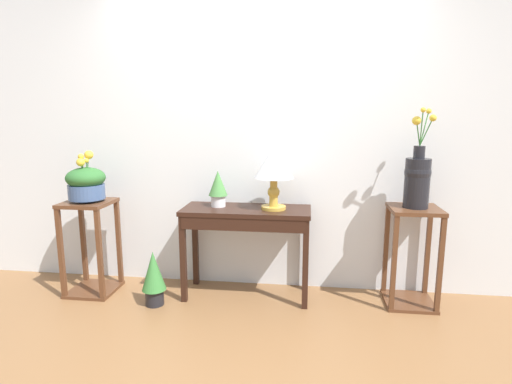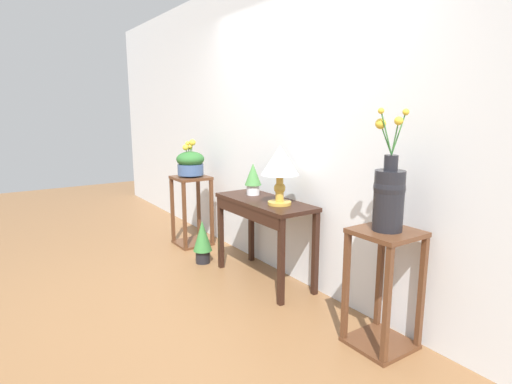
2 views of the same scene
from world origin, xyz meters
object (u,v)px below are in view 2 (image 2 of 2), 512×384
console_table (262,213)px  potted_plant_floor (202,240)px  pedestal_stand_left (192,211)px  pedestal_stand_right (383,289)px  planter_bowl_wide_left (190,163)px  table_lamp (280,164)px  potted_plant_on_console (253,178)px  flower_vase_tall_right (389,193)px

console_table → potted_plant_floor: console_table is taller
pedestal_stand_left → pedestal_stand_right: size_ratio=1.00×
planter_bowl_wide_left → pedestal_stand_right: size_ratio=0.53×
potted_plant_floor → planter_bowl_wide_left: bearing=163.8°
table_lamp → potted_plant_on_console: 0.49m
pedestal_stand_right → planter_bowl_wide_left: bearing=-177.6°
console_table → flower_vase_tall_right: flower_vase_tall_right is taller
potted_plant_on_console → potted_plant_floor: (-0.46, -0.31, -0.67)m
pedestal_stand_right → table_lamp: bearing=-179.1°
table_lamp → planter_bowl_wide_left: size_ratio=1.19×
console_table → pedestal_stand_left: bearing=-177.0°
flower_vase_tall_right → potted_plant_floor: flower_vase_tall_right is taller
console_table → potted_plant_on_console: potted_plant_on_console is taller
table_lamp → potted_plant_floor: size_ratio=1.11×
pedestal_stand_right → flower_vase_tall_right: (-0.00, -0.00, 0.63)m
potted_plant_on_console → pedestal_stand_left: 1.19m
pedestal_stand_left → potted_plant_floor: bearing=-16.2°
console_table → potted_plant_on_console: bearing=165.7°
planter_bowl_wide_left → pedestal_stand_right: bearing=2.4°
table_lamp → pedestal_stand_right: size_ratio=0.62×
console_table → pedestal_stand_right: 1.33m
table_lamp → planter_bowl_wide_left: table_lamp is taller
potted_plant_on_console → flower_vase_tall_right: bearing=-0.8°
table_lamp → potted_plant_floor: 1.28m
pedestal_stand_right → potted_plant_floor: pedestal_stand_right is taller
table_lamp → pedestal_stand_left: bearing=-176.6°
potted_plant_on_console → pedestal_stand_right: (1.55, -0.02, -0.52)m
console_table → pedestal_stand_left: size_ratio=1.30×
console_table → table_lamp: 0.51m
table_lamp → pedestal_stand_right: 1.29m
potted_plant_floor → console_table: bearing=19.3°
potted_plant_on_console → planter_bowl_wide_left: bearing=-173.1°
flower_vase_tall_right → table_lamp: bearing=-179.1°
planter_bowl_wide_left → flower_vase_tall_right: 2.62m
pedestal_stand_right → flower_vase_tall_right: size_ratio=1.05×
pedestal_stand_left → flower_vase_tall_right: (2.61, 0.11, 0.63)m
table_lamp → console_table: bearing=-174.0°
table_lamp → pedestal_stand_right: table_lamp is taller
potted_plant_on_console → flower_vase_tall_right: flower_vase_tall_right is taller
table_lamp → flower_vase_tall_right: bearing=0.9°
console_table → table_lamp: size_ratio=2.09×
potted_plant_on_console → table_lamp: bearing=-4.7°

